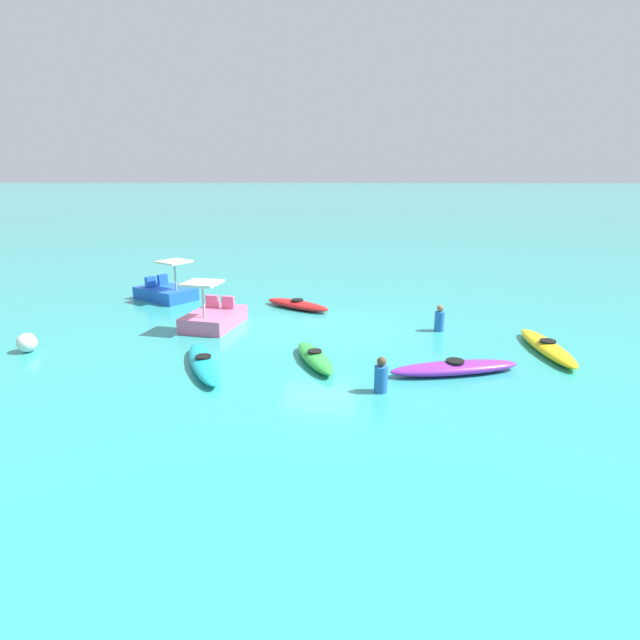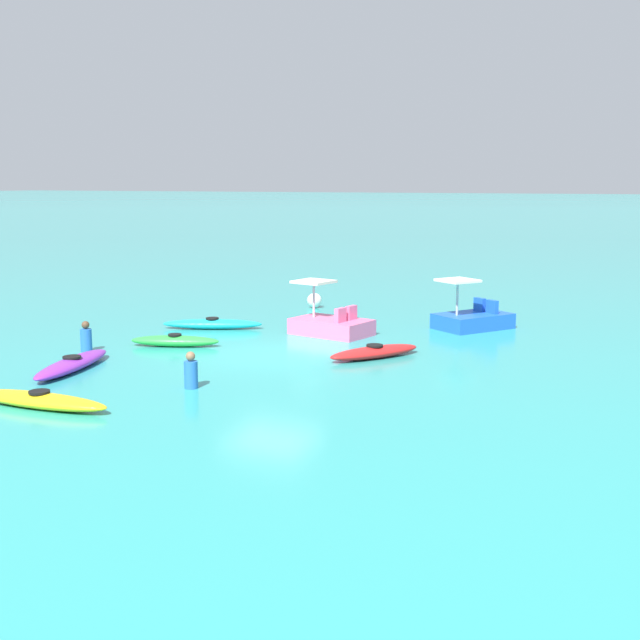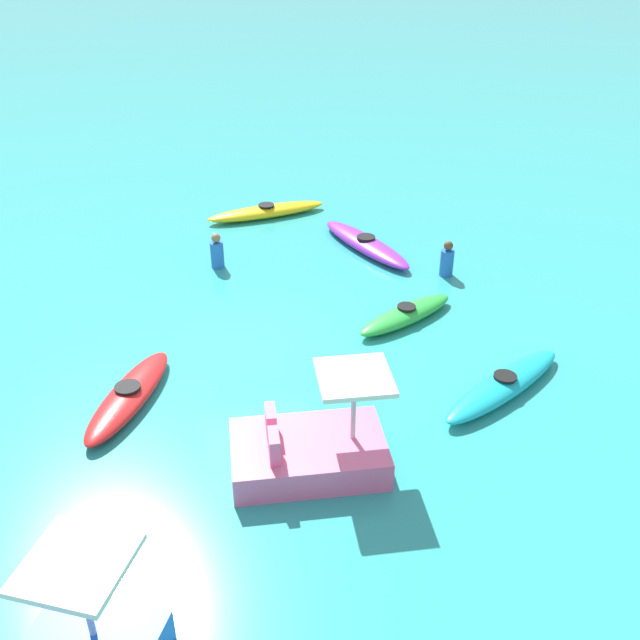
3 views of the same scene
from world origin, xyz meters
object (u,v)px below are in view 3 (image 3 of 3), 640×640
(pedal_boat_pink, at_px, (310,449))
(person_by_kayaks, at_px, (217,252))
(kayak_red, at_px, (129,395))
(kayak_green, at_px, (406,314))
(kayak_cyan, at_px, (504,385))
(kayak_yellow, at_px, (267,211))
(person_near_shore, at_px, (447,260))
(kayak_purple, at_px, (366,244))

(pedal_boat_pink, bearing_deg, person_by_kayaks, 178.64)
(kayak_red, relative_size, kayak_green, 1.05)
(kayak_red, height_order, pedal_boat_pink, pedal_boat_pink)
(kayak_cyan, relative_size, pedal_boat_pink, 1.23)
(kayak_yellow, distance_m, person_near_shore, 5.89)
(kayak_yellow, relative_size, pedal_boat_pink, 1.31)
(kayak_yellow, relative_size, person_near_shore, 3.96)
(kayak_cyan, bearing_deg, kayak_purple, 179.70)
(pedal_boat_pink, relative_size, person_by_kayaks, 3.02)
(kayak_red, height_order, person_by_kayaks, person_by_kayaks)
(kayak_purple, relative_size, pedal_boat_pink, 1.34)
(kayak_purple, xyz_separation_m, kayak_cyan, (6.61, -0.03, -0.00))
(pedal_boat_pink, bearing_deg, kayak_green, 136.96)
(person_near_shore, distance_m, person_by_kayaks, 5.56)
(kayak_purple, bearing_deg, kayak_red, -54.22)
(kayak_red, distance_m, pedal_boat_pink, 3.64)
(pedal_boat_pink, xyz_separation_m, person_near_shore, (-5.32, 5.26, 0.05))
(person_near_shore, relative_size, person_by_kayaks, 1.00)
(kayak_green, xyz_separation_m, person_by_kayaks, (-3.95, -3.22, 0.22))
(kayak_green, bearing_deg, kayak_cyan, 10.96)
(pedal_boat_pink, bearing_deg, kayak_cyan, 100.08)
(person_near_shore, bearing_deg, pedal_boat_pink, -44.65)
(kayak_purple, distance_m, kayak_cyan, 6.61)
(kayak_yellow, bearing_deg, kayak_purple, 30.72)
(kayak_yellow, xyz_separation_m, pedal_boat_pink, (10.35, -2.20, 0.17))
(kayak_yellow, xyz_separation_m, person_near_shore, (5.03, 3.06, 0.22))
(kayak_green, bearing_deg, person_near_shore, 132.17)
(kayak_purple, xyz_separation_m, person_near_shore, (2.00, 1.26, 0.22))
(pedal_boat_pink, height_order, person_near_shore, pedal_boat_pink)
(kayak_red, distance_m, kayak_yellow, 9.04)
(kayak_yellow, bearing_deg, kayak_red, -31.34)
(kayak_purple, relative_size, kayak_cyan, 1.09)
(person_by_kayaks, bearing_deg, kayak_yellow, 143.91)
(kayak_red, relative_size, kayak_yellow, 0.81)
(pedal_boat_pink, distance_m, person_near_shore, 7.48)
(kayak_purple, relative_size, person_near_shore, 4.06)
(kayak_yellow, height_order, person_near_shore, person_near_shore)
(kayak_green, height_order, person_by_kayaks, person_by_kayaks)
(kayak_green, distance_m, pedal_boat_pink, 4.98)
(kayak_yellow, height_order, pedal_boat_pink, pedal_boat_pink)
(kayak_green, relative_size, person_near_shore, 3.03)
(kayak_green, distance_m, person_by_kayaks, 5.10)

